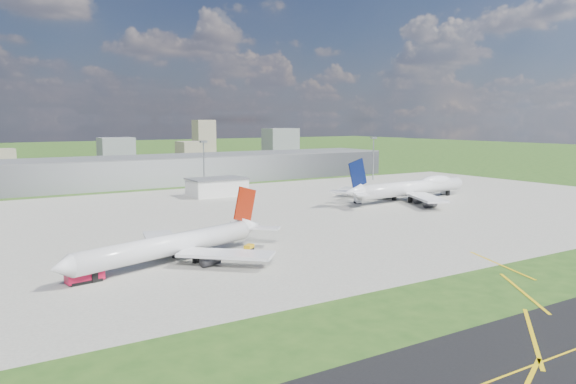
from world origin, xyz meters
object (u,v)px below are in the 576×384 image
tug_yellow (249,248)px  van_white_near (358,200)px  fire_truck (85,275)px  airliner_blue_quad (412,188)px  airliner_red_twin (176,245)px  van_white_far (444,192)px

tug_yellow → van_white_near: 97.77m
fire_truck → airliner_blue_quad: bearing=11.2°
airliner_blue_quad → van_white_near: (-26.60, 5.58, -4.33)m
airliner_blue_quad → fire_truck: 163.84m
airliner_red_twin → van_white_near: size_ratio=10.98×
airliner_blue_quad → fire_truck: airliner_blue_quad is taller
airliner_red_twin → van_white_far: 167.60m
airliner_red_twin → airliner_blue_quad: size_ratio=0.80×
van_white_near → van_white_far: van_white_far is taller
fire_truck → airliner_red_twin: bearing=5.7°
airliner_red_twin → fire_truck: 24.64m
airliner_red_twin → van_white_near: 117.52m
tug_yellow → van_white_near: size_ratio=0.65×
van_white_far → fire_truck: bearing=165.3°
fire_truck → van_white_near: bearing=17.0°
airliner_red_twin → van_white_near: (103.81, 54.99, -3.33)m
airliner_red_twin → van_white_near: bearing=-169.7°
airliner_blue_quad → airliner_red_twin: bearing=-163.8°
van_white_far → van_white_near: bearing=147.2°
airliner_blue_quad → tug_yellow: 118.69m
fire_truck → van_white_far: fire_truck is taller
fire_truck → van_white_far: bearing=10.2°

